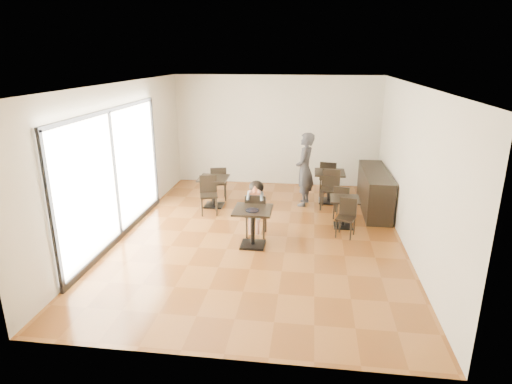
% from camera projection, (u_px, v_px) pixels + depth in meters
% --- Properties ---
extents(floor, '(6.00, 8.00, 0.01)m').
position_uv_depth(floor, '(260.00, 235.00, 9.30)').
color(floor, brown).
rests_on(floor, ground).
extents(ceiling, '(6.00, 8.00, 0.01)m').
position_uv_depth(ceiling, '(261.00, 84.00, 8.31)').
color(ceiling, white).
rests_on(ceiling, floor).
extents(wall_back, '(6.00, 0.01, 3.20)m').
position_uv_depth(wall_back, '(276.00, 131.00, 12.58)').
color(wall_back, beige).
rests_on(wall_back, floor).
extents(wall_front, '(6.00, 0.01, 3.20)m').
position_uv_depth(wall_front, '(220.00, 246.00, 5.03)').
color(wall_front, beige).
rests_on(wall_front, floor).
extents(wall_left, '(0.01, 8.00, 3.20)m').
position_uv_depth(wall_left, '(122.00, 159.00, 9.17)').
color(wall_left, beige).
rests_on(wall_left, floor).
extents(wall_right, '(0.01, 8.00, 3.20)m').
position_uv_depth(wall_right, '(411.00, 169.00, 8.44)').
color(wall_right, beige).
rests_on(wall_right, floor).
extents(storefront_window, '(0.04, 4.50, 2.60)m').
position_uv_depth(storefront_window, '(114.00, 175.00, 8.76)').
color(storefront_window, white).
rests_on(storefront_window, floor).
extents(child_table, '(0.76, 0.76, 0.80)m').
position_uv_depth(child_table, '(253.00, 228.00, 8.67)').
color(child_table, black).
rests_on(child_table, floor).
extents(child_chair, '(0.43, 0.43, 0.97)m').
position_uv_depth(child_chair, '(256.00, 214.00, 9.16)').
color(child_chair, black).
rests_on(child_chair, floor).
extents(child, '(0.43, 0.61, 1.22)m').
position_uv_depth(child, '(256.00, 209.00, 9.13)').
color(child, slate).
rests_on(child, child_chair).
extents(plate, '(0.27, 0.27, 0.02)m').
position_uv_depth(plate, '(252.00, 210.00, 8.45)').
color(plate, black).
rests_on(plate, child_table).
extents(pizza_slice, '(0.28, 0.22, 0.07)m').
position_uv_depth(pizza_slice, '(255.00, 192.00, 8.81)').
color(pizza_slice, tan).
rests_on(pizza_slice, child).
extents(adult_patron, '(0.56, 0.75, 1.89)m').
position_uv_depth(adult_patron, '(305.00, 169.00, 10.93)').
color(adult_patron, '#333338').
rests_on(adult_patron, floor).
extents(cafe_table_mid, '(0.81, 0.81, 0.68)m').
position_uv_depth(cafe_table_mid, '(344.00, 213.00, 9.66)').
color(cafe_table_mid, black).
rests_on(cafe_table_mid, floor).
extents(cafe_table_left, '(0.90, 0.90, 0.77)m').
position_uv_depth(cafe_table_left, '(214.00, 192.00, 10.97)').
color(cafe_table_left, black).
rests_on(cafe_table_left, floor).
extents(cafe_table_back, '(0.89, 0.89, 0.83)m').
position_uv_depth(cafe_table_back, '(329.00, 187.00, 11.29)').
color(cafe_table_back, black).
rests_on(cafe_table_back, floor).
extents(chair_mid_a, '(0.46, 0.46, 0.82)m').
position_uv_depth(chair_mid_a, '(342.00, 202.00, 10.16)').
color(chair_mid_a, black).
rests_on(chair_mid_a, floor).
extents(chair_mid_b, '(0.46, 0.46, 0.82)m').
position_uv_depth(chair_mid_b, '(346.00, 218.00, 9.12)').
color(chair_mid_b, black).
rests_on(chair_mid_b, floor).
extents(chair_left_a, '(0.51, 0.51, 0.93)m').
position_uv_depth(chair_left_a, '(218.00, 183.00, 11.47)').
color(chair_left_a, black).
rests_on(chair_left_a, floor).
extents(chair_left_b, '(0.51, 0.51, 0.93)m').
position_uv_depth(chair_left_b, '(209.00, 196.00, 10.43)').
color(chair_left_b, black).
rests_on(chair_left_b, floor).
extents(chair_back_a, '(0.51, 0.51, 0.99)m').
position_uv_depth(chair_back_a, '(328.00, 178.00, 11.79)').
color(chair_back_a, black).
rests_on(chair_back_a, floor).
extents(chair_back_b, '(0.51, 0.51, 0.99)m').
position_uv_depth(chair_back_b, '(330.00, 190.00, 10.75)').
color(chair_back_b, black).
rests_on(chair_back_b, floor).
extents(service_counter, '(0.60, 2.40, 1.00)m').
position_uv_depth(service_counter, '(375.00, 191.00, 10.71)').
color(service_counter, black).
rests_on(service_counter, floor).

